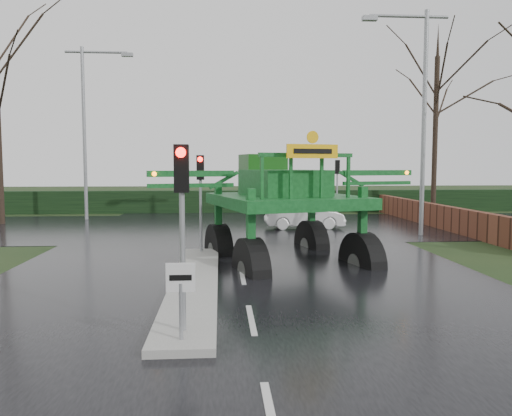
{
  "coord_description": "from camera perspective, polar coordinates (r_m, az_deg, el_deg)",
  "views": [
    {
      "loc": [
        -0.62,
        -9.93,
        3.14
      ],
      "look_at": [
        0.36,
        3.65,
        2.0
      ],
      "focal_mm": 35.0,
      "sensor_mm": 36.0,
      "label": 1
    }
  ],
  "objects": [
    {
      "name": "street_light_right",
      "position": [
        23.81,
        18.01,
        11.43
      ],
      "size": [
        3.85,
        0.3,
        10.0
      ],
      "color": "gray",
      "rests_on": "ground"
    },
    {
      "name": "median_island",
      "position": [
        13.31,
        -7.03,
        -8.52
      ],
      "size": [
        1.2,
        10.0,
        0.16
      ],
      "primitive_type": "cube",
      "color": "gray",
      "rests_on": "ground"
    },
    {
      "name": "road_main",
      "position": [
        20.19,
        -2.32,
        -4.15
      ],
      "size": [
        14.0,
        80.0,
        0.02
      ],
      "primitive_type": "cube",
      "color": "black",
      "rests_on": "ground"
    },
    {
      "name": "tree_right_far",
      "position": [
        33.96,
        19.86,
        10.18
      ],
      "size": [
        7.0,
        7.0,
        12.05
      ],
      "color": "black",
      "rests_on": "ground"
    },
    {
      "name": "white_sedan",
      "position": [
        25.32,
        5.52,
        -2.36
      ],
      "size": [
        3.98,
        1.44,
        1.3
      ],
      "primitive_type": "imported",
      "rotation": [
        0.0,
        0.0,
        1.59
      ],
      "color": "silver",
      "rests_on": "ground"
    },
    {
      "name": "traffic_signal_mid",
      "position": [
        17.45,
        -6.37,
        2.95
      ],
      "size": [
        0.26,
        0.33,
        3.52
      ],
      "color": "gray",
      "rests_on": "ground"
    },
    {
      "name": "crop_sprayer",
      "position": [
        14.78,
        -0.9,
        2.21
      ],
      "size": [
        9.1,
        6.74,
        5.23
      ],
      "rotation": [
        0.0,
        0.0,
        0.26
      ],
      "color": "black",
      "rests_on": "ground"
    },
    {
      "name": "ground",
      "position": [
        10.44,
        -0.55,
        -12.72
      ],
      "size": [
        140.0,
        140.0,
        0.0
      ],
      "primitive_type": "plane",
      "color": "black",
      "rests_on": "ground"
    },
    {
      "name": "traffic_signal_near",
      "position": [
        8.97,
        -8.48,
        1.22
      ],
      "size": [
        0.26,
        0.33,
        3.52
      ],
      "color": "gray",
      "rests_on": "ground"
    },
    {
      "name": "street_light_left_far",
      "position": [
        31.01,
        -18.53,
        9.81
      ],
      "size": [
        3.85,
        0.3,
        10.0
      ],
      "color": "gray",
      "rests_on": "ground"
    },
    {
      "name": "keep_left_sign",
      "position": [
        8.71,
        -8.6,
        -9.1
      ],
      "size": [
        0.5,
        0.07,
        1.35
      ],
      "color": "gray",
      "rests_on": "ground"
    },
    {
      "name": "brick_wall",
      "position": [
        28.33,
        19.01,
        -0.62
      ],
      "size": [
        0.4,
        20.0,
        1.2
      ],
      "primitive_type": "cube",
      "color": "#592D1E",
      "rests_on": "ground"
    },
    {
      "name": "road_cross",
      "position": [
        26.13,
        -2.74,
        -2.11
      ],
      "size": [
        80.0,
        12.0,
        0.02
      ],
      "primitive_type": "cube",
      "color": "black",
      "rests_on": "ground"
    },
    {
      "name": "hedge_row",
      "position": [
        34.02,
        -3.07,
        0.75
      ],
      "size": [
        44.0,
        0.9,
        1.5
      ],
      "primitive_type": "cube",
      "color": "black",
      "rests_on": "ground"
    },
    {
      "name": "traffic_signal_far",
      "position": [
        30.78,
        9.27,
        3.7
      ],
      "size": [
        0.26,
        0.33,
        3.52
      ],
      "rotation": [
        0.0,
        0.0,
        3.14
      ],
      "color": "gray",
      "rests_on": "ground"
    }
  ]
}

